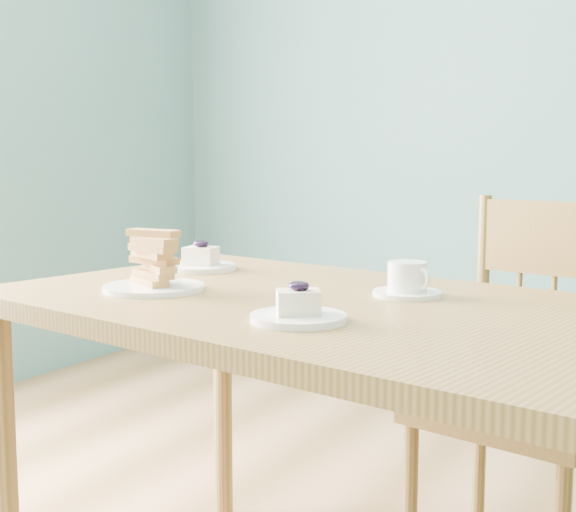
{
  "coord_description": "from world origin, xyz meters",
  "views": [
    {
      "loc": [
        0.26,
        -1.22,
        0.99
      ],
      "look_at": [
        -0.53,
        0.15,
        0.8
      ],
      "focal_mm": 50.0,
      "sensor_mm": 36.0,
      "label": 1
    }
  ],
  "objects": [
    {
      "name": "dining_chair",
      "position": [
        -0.15,
        0.6,
        0.46
      ],
      "size": [
        0.48,
        0.46,
        0.9
      ],
      "rotation": [
        0.0,
        0.0,
        -0.19
      ],
      "color": "olive",
      "rests_on": "ground"
    },
    {
      "name": "cheesecake_plate_far",
      "position": [
        -0.86,
        0.32,
        0.74
      ],
      "size": [
        0.17,
        0.17,
        0.07
      ],
      "rotation": [
        0.0,
        0.0,
        0.19
      ],
      "color": "white",
      "rests_on": "dining_table"
    },
    {
      "name": "cheesecake_plate_near",
      "position": [
        -0.37,
        -0.09,
        0.74
      ],
      "size": [
        0.16,
        0.16,
        0.07
      ],
      "rotation": [
        0.0,
        0.0,
        0.61
      ],
      "color": "white",
      "rests_on": "dining_table"
    },
    {
      "name": "dining_table",
      "position": [
        -0.4,
        0.1,
        0.65
      ],
      "size": [
        1.46,
        0.99,
        0.72
      ],
      "rotation": [
        0.0,
        0.0,
        -0.17
      ],
      "color": "olive",
      "rests_on": "ground"
    },
    {
      "name": "coffee_cup",
      "position": [
        -0.3,
        0.23,
        0.75
      ],
      "size": [
        0.13,
        0.13,
        0.07
      ],
      "rotation": [
        0.0,
        0.0,
        -0.43
      ],
      "color": "white",
      "rests_on": "dining_table"
    },
    {
      "name": "biscotti_plate",
      "position": [
        -0.77,
        0.03,
        0.77
      ],
      "size": [
        0.2,
        0.2,
        0.12
      ],
      "rotation": [
        0.0,
        0.0,
        -0.39
      ],
      "color": "white",
      "rests_on": "dining_table"
    }
  ]
}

